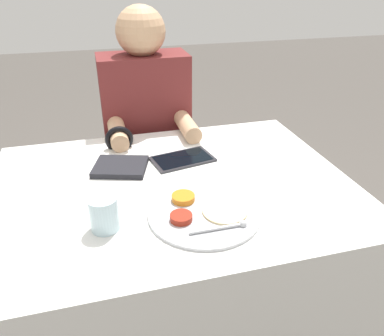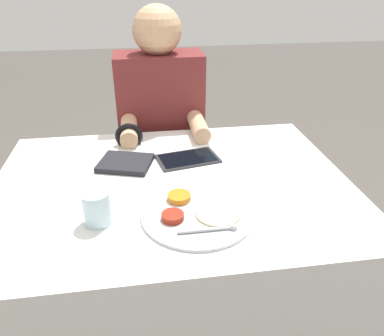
% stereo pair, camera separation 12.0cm
% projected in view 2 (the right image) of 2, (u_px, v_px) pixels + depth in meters
% --- Properties ---
extents(ground_plane, '(12.00, 12.00, 0.00)m').
position_uv_depth(ground_plane, '(177.00, 325.00, 1.58)').
color(ground_plane, '#4C4742').
extents(dining_table, '(1.18, 0.88, 0.70)m').
position_uv_depth(dining_table, '(175.00, 262.00, 1.41)').
color(dining_table, silver).
rests_on(dining_table, ground_plane).
extents(thali_tray, '(0.33, 0.33, 0.03)m').
position_uv_depth(thali_tray, '(197.00, 213.00, 1.08)').
color(thali_tray, '#B7BABF').
rests_on(thali_tray, dining_table).
extents(red_notebook, '(0.22, 0.19, 0.02)m').
position_uv_depth(red_notebook, '(125.00, 163.00, 1.34)').
color(red_notebook, silver).
rests_on(red_notebook, dining_table).
extents(tablet_device, '(0.24, 0.17, 0.01)m').
position_uv_depth(tablet_device, '(188.00, 159.00, 1.38)').
color(tablet_device, '#28282D').
rests_on(tablet_device, dining_table).
extents(person_diner, '(0.39, 0.42, 1.20)m').
position_uv_depth(person_diner, '(162.00, 145.00, 1.81)').
color(person_diner, black).
rests_on(person_diner, ground_plane).
extents(drinking_glass, '(0.08, 0.08, 0.10)m').
position_uv_depth(drinking_glass, '(97.00, 208.00, 1.03)').
color(drinking_glass, silver).
rests_on(drinking_glass, dining_table).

